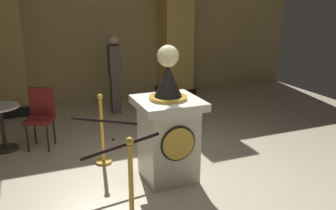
{
  "coord_description": "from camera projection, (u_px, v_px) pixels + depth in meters",
  "views": [
    {
      "loc": [
        -1.52,
        -3.85,
        2.33
      ],
      "look_at": [
        0.12,
        0.18,
        1.02
      ],
      "focal_mm": 38.22,
      "sensor_mm": 36.0,
      "label": 1
    }
  ],
  "objects": [
    {
      "name": "pedestal_clock",
      "position": [
        168.0,
        129.0,
        4.64
      ],
      "size": [
        0.81,
        0.81,
        1.78
      ],
      "color": "silver",
      "rests_on": "ground_plane"
    },
    {
      "name": "cafe_table",
      "position": [
        2.0,
        122.0,
        5.58
      ],
      "size": [
        0.57,
        0.57,
        0.73
      ],
      "color": "#332D28",
      "rests_on": "ground_plane"
    },
    {
      "name": "column_right",
      "position": [
        175.0,
        21.0,
        8.38
      ],
      "size": [
        0.82,
        0.82,
        3.61
      ],
      "color": "black",
      "rests_on": "ground_plane"
    },
    {
      "name": "bystander_guest",
      "position": [
        115.0,
        72.0,
        7.33
      ],
      "size": [
        0.24,
        0.37,
        1.63
      ],
      "color": "brown",
      "rests_on": "ground_plane"
    },
    {
      "name": "column_left",
      "position": [
        1.0,
        26.0,
        7.04
      ],
      "size": [
        0.85,
        0.85,
        3.61
      ],
      "color": "black",
      "rests_on": "ground_plane"
    },
    {
      "name": "back_wall",
      "position": [
        92.0,
        18.0,
        8.04
      ],
      "size": [
        10.47,
        0.16,
        3.76
      ],
      "primitive_type": "cube",
      "color": "tan",
      "rests_on": "ground_plane"
    },
    {
      "name": "stanchion_far",
      "position": [
        132.0,
        201.0,
        3.59
      ],
      "size": [
        0.24,
        0.24,
        1.06
      ],
      "color": "gold",
      "rests_on": "ground_plane"
    },
    {
      "name": "ground_plane",
      "position": [
        165.0,
        185.0,
        4.64
      ],
      "size": [
        10.47,
        10.47,
        0.0
      ],
      "primitive_type": "plane",
      "color": "beige"
    },
    {
      "name": "cafe_chair_red",
      "position": [
        41.0,
        113.0,
        5.69
      ],
      "size": [
        0.52,
        0.52,
        0.96
      ],
      "color": "black",
      "rests_on": "ground_plane"
    },
    {
      "name": "velvet_rope",
      "position": [
        113.0,
        133.0,
        4.26
      ],
      "size": [
        0.91,
        0.94,
        0.22
      ],
      "color": "black"
    },
    {
      "name": "stanchion_near",
      "position": [
        102.0,
        139.0,
        5.16
      ],
      "size": [
        0.24,
        0.24,
        1.05
      ],
      "color": "gold",
      "rests_on": "ground_plane"
    }
  ]
}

